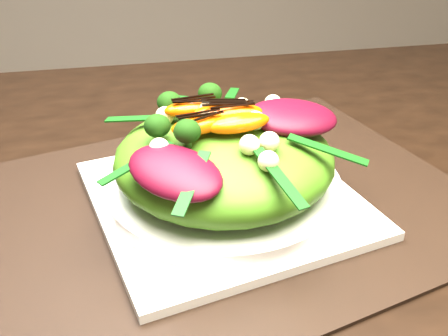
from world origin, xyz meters
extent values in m
cube|color=black|center=(0.00, 0.00, 0.73)|extent=(1.60, 0.90, 0.75)
cube|color=black|center=(-0.01, -0.05, 0.75)|extent=(0.63, 0.53, 0.00)
cube|color=white|center=(-0.01, -0.05, 0.76)|extent=(0.32, 0.32, 0.01)
cylinder|color=silver|center=(-0.01, -0.05, 0.77)|extent=(0.29, 0.29, 0.02)
ellipsoid|color=#487D17|center=(-0.01, -0.05, 0.81)|extent=(0.28, 0.28, 0.08)
ellipsoid|color=#440715|center=(0.07, -0.05, 0.85)|extent=(0.10, 0.06, 0.02)
ellipsoid|color=#ED4603|center=(-0.02, -0.02, 0.86)|extent=(0.07, 0.04, 0.02)
sphere|color=black|center=(-0.06, -0.02, 0.86)|extent=(0.05, 0.05, 0.04)
sphere|color=beige|center=(0.03, -0.10, 0.85)|extent=(0.02, 0.02, 0.02)
cube|color=black|center=(-0.02, -0.02, 0.87)|extent=(0.04, 0.01, 0.00)
camera|label=1|loc=(-0.10, -0.52, 1.08)|focal=42.00mm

